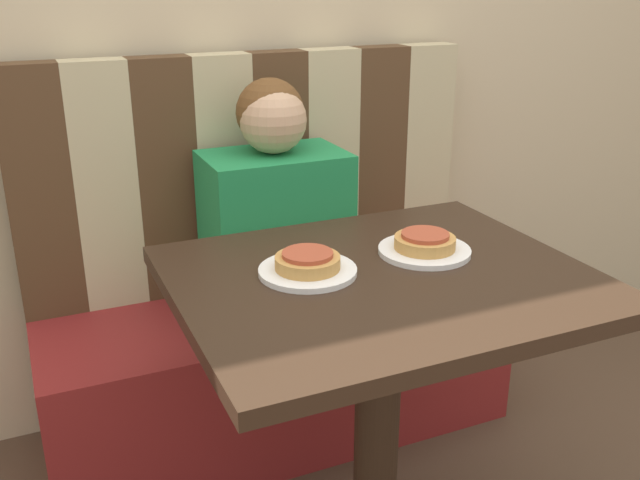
# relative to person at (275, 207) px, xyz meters

# --- Properties ---
(booth_seat) EXTENTS (1.38, 0.50, 0.44)m
(booth_seat) POSITION_rel_person_xyz_m (0.00, -0.00, -0.52)
(booth_seat) COLOR maroon
(booth_seat) RESTS_ON ground_plane
(booth_backrest) EXTENTS (1.38, 0.09, 0.70)m
(booth_backrest) POSITION_rel_person_xyz_m (-0.00, 0.20, 0.05)
(booth_backrest) COLOR #4C331E
(booth_backrest) RESTS_ON booth_seat
(dining_table) EXTENTS (0.84, 0.70, 0.78)m
(dining_table) POSITION_rel_person_xyz_m (0.00, -0.63, -0.08)
(dining_table) COLOR black
(dining_table) RESTS_ON ground_plane
(person) EXTENTS (0.39, 0.25, 0.65)m
(person) POSITION_rel_person_xyz_m (0.00, 0.00, 0.00)
(person) COLOR #1E8447
(person) RESTS_ON booth_seat
(plate_left) EXTENTS (0.20, 0.20, 0.01)m
(plate_left) POSITION_rel_person_xyz_m (-0.14, -0.57, 0.05)
(plate_left) COLOR white
(plate_left) RESTS_ON dining_table
(plate_right) EXTENTS (0.20, 0.20, 0.01)m
(plate_right) POSITION_rel_person_xyz_m (0.14, -0.57, 0.05)
(plate_right) COLOR white
(plate_right) RESTS_ON dining_table
(pizza_left) EXTENTS (0.13, 0.13, 0.04)m
(pizza_left) POSITION_rel_person_xyz_m (-0.14, -0.57, 0.07)
(pizza_left) COLOR #C68E47
(pizza_left) RESTS_ON plate_left
(pizza_right) EXTENTS (0.13, 0.13, 0.04)m
(pizza_right) POSITION_rel_person_xyz_m (0.14, -0.57, 0.07)
(pizza_right) COLOR #C68E47
(pizza_right) RESTS_ON plate_right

